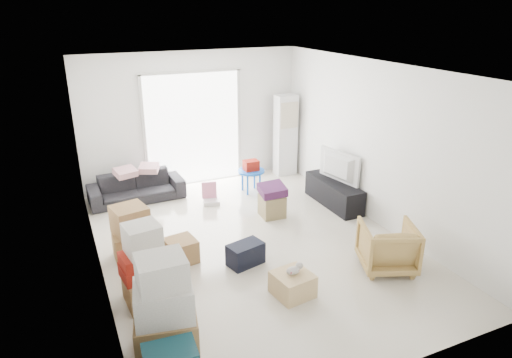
{
  "coord_description": "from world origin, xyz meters",
  "views": [
    {
      "loc": [
        -2.55,
        -5.79,
        3.51
      ],
      "look_at": [
        0.15,
        0.2,
        1.0
      ],
      "focal_mm": 32.0,
      "sensor_mm": 36.0,
      "label": 1
    }
  ],
  "objects": [
    {
      "name": "loose_box",
      "position": [
        -1.15,
        -0.03,
        0.17
      ],
      "size": [
        0.47,
        0.47,
        0.34
      ],
      "primitive_type": "cube",
      "rotation": [
        0.0,
        0.0,
        0.14
      ],
      "color": "olive",
      "rests_on": "room_shell"
    },
    {
      "name": "pillow_right",
      "position": [
        -1.04,
        2.53,
        0.75
      ],
      "size": [
        0.41,
        0.38,
        0.11
      ],
      "primitive_type": "cube",
      "rotation": [
        0.0,
        0.0,
        -0.42
      ],
      "color": "#EBACB3",
      "rests_on": "sofa"
    },
    {
      "name": "plush_bunny",
      "position": [
        -0.04,
        -1.42,
        0.36
      ],
      "size": [
        0.25,
        0.14,
        0.13
      ],
      "rotation": [
        0.0,
        0.0,
        0.06
      ],
      "color": "#B2ADA8",
      "rests_on": "wood_crate"
    },
    {
      "name": "ottoman",
      "position": [
        0.73,
        0.8,
        0.2
      ],
      "size": [
        0.42,
        0.42,
        0.4
      ],
      "primitive_type": "cube",
      "rotation": [
        0.0,
        0.0,
        -0.06
      ],
      "color": "#8A7650",
      "rests_on": "room_shell"
    },
    {
      "name": "room_shell",
      "position": [
        0.0,
        0.0,
        1.35
      ],
      "size": [
        4.98,
        6.48,
        3.18
      ],
      "color": "beige",
      "rests_on": "ground"
    },
    {
      "name": "blanket",
      "position": [
        0.73,
        0.8,
        0.47
      ],
      "size": [
        0.48,
        0.48,
        0.14
      ],
      "primitive_type": "cube",
      "rotation": [
        0.0,
        0.0,
        -0.12
      ],
      "color": "#481E4B",
      "rests_on": "ottoman"
    },
    {
      "name": "duffel_bag",
      "position": [
        -0.33,
        -0.49,
        0.16
      ],
      "size": [
        0.56,
        0.42,
        0.32
      ],
      "primitive_type": "cube",
      "rotation": [
        0.0,
        0.0,
        0.24
      ],
      "color": "black",
      "rests_on": "room_shell"
    },
    {
      "name": "television",
      "position": [
        2.0,
        0.77,
        0.53
      ],
      "size": [
        0.73,
        1.06,
        0.13
      ],
      "primitive_type": "imported",
      "rotation": [
        0.0,
        0.0,
        1.76
      ],
      "color": "black",
      "rests_on": "tv_console"
    },
    {
      "name": "ac_tower",
      "position": [
        1.95,
        2.65,
        0.88
      ],
      "size": [
        0.45,
        0.3,
        1.75
      ],
      "primitive_type": "cube",
      "color": "silver",
      "rests_on": "room_shell"
    },
    {
      "name": "wood_crate",
      "position": [
        -0.07,
        -1.43,
        0.15
      ],
      "size": [
        0.52,
        0.52,
        0.31
      ],
      "primitive_type": "cube",
      "rotation": [
        0.0,
        0.0,
        0.14
      ],
      "color": "tan",
      "rests_on": "room_shell"
    },
    {
      "name": "kids_table",
      "position": [
        0.85,
        1.99,
        0.47
      ],
      "size": [
        0.53,
        0.53,
        0.66
      ],
      "rotation": [
        0.0,
        0.0,
        -0.2
      ],
      "color": "blue",
      "rests_on": "room_shell"
    },
    {
      "name": "box_stack_c",
      "position": [
        -1.77,
        0.39,
        0.39
      ],
      "size": [
        0.55,
        0.55,
        0.8
      ],
      "rotation": [
        0.0,
        0.0,
        0.09
      ],
      "color": "olive",
      "rests_on": "room_shell"
    },
    {
      "name": "sliding_door",
      "position": [
        0.0,
        2.98,
        1.24
      ],
      "size": [
        2.1,
        0.04,
        2.33
      ],
      "color": "white",
      "rests_on": "room_shell"
    },
    {
      "name": "armchair",
      "position": [
        1.45,
        -1.41,
        0.37
      ],
      "size": [
        0.93,
        0.9,
        0.75
      ],
      "primitive_type": "imported",
      "rotation": [
        0.0,
        0.0,
        2.76
      ],
      "color": "#AC894C",
      "rests_on": "room_shell"
    },
    {
      "name": "toy_walker",
      "position": [
        -0.08,
        1.79,
        0.11
      ],
      "size": [
        0.35,
        0.32,
        0.4
      ],
      "rotation": [
        0.0,
        0.0,
        -0.23
      ],
      "color": "silver",
      "rests_on": "room_shell"
    },
    {
      "name": "sofa",
      "position": [
        -1.32,
        2.5,
        0.34
      ],
      "size": [
        1.77,
        0.57,
        0.69
      ],
      "primitive_type": "imported",
      "rotation": [
        0.0,
        0.0,
        0.03
      ],
      "color": "#242328",
      "rests_on": "room_shell"
    },
    {
      "name": "tv_console",
      "position": [
        2.0,
        0.77,
        0.23
      ],
      "size": [
        0.42,
        1.4,
        0.47
      ],
      "primitive_type": "cube",
      "color": "black",
      "rests_on": "room_shell"
    },
    {
      "name": "pillow_left",
      "position": [
        -1.5,
        2.47,
        0.75
      ],
      "size": [
        0.43,
        0.38,
        0.12
      ],
      "primitive_type": "cube",
      "rotation": [
        0.0,
        0.0,
        0.29
      ],
      "color": "#EBACB3",
      "rests_on": "sofa"
    },
    {
      "name": "box_stack_b",
      "position": [
        -1.8,
        -0.81,
        0.47
      ],
      "size": [
        0.62,
        0.56,
        1.07
      ],
      "rotation": [
        0.0,
        0.0,
        0.11
      ],
      "color": "olive",
      "rests_on": "room_shell"
    },
    {
      "name": "box_stack_a",
      "position": [
        -1.8,
        -1.83,
        0.53
      ],
      "size": [
        0.74,
        0.66,
        1.18
      ],
      "rotation": [
        0.0,
        0.0,
        -0.18
      ],
      "color": "olive",
      "rests_on": "room_shell"
    }
  ]
}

